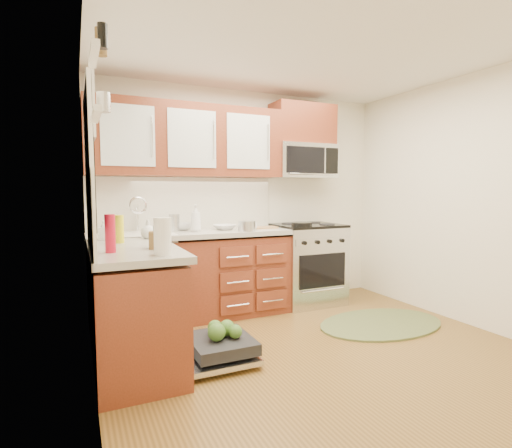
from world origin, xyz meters
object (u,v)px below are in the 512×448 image
upper_cabinets (188,141)px  dishwasher (216,350)px  sink (141,246)px  cutting_board (265,227)px  stock_pot (247,226)px  rug (381,324)px  skillet (302,224)px  paper_towel_roll (163,236)px  cup (252,226)px  bowl_b (181,227)px  microwave (303,161)px  range (307,264)px  bowl_a (225,227)px

upper_cabinets → dishwasher: upper_cabinets is taller
sink → cutting_board: cutting_board is taller
stock_pot → rug: bearing=-34.4°
upper_cabinets → skillet: upper_cabinets is taller
dishwasher → paper_towel_roll: 1.08m
dishwasher → cup: bearing=52.5°
stock_pot → bowl_b: bearing=147.9°
upper_cabinets → cutting_board: (0.83, -0.16, -0.94)m
microwave → stock_pot: microwave is taller
range → cup: cup is taller
upper_cabinets → cup: upper_cabinets is taller
stock_pot → cup: 0.08m
rug → bowl_a: bearing=142.0°
sink → skillet: size_ratio=2.67×
upper_cabinets → bowl_a: bearing=-18.3°
upper_cabinets → microwave: size_ratio=2.70×
paper_towel_roll → cup: paper_towel_roll is taller
bowl_b → sink: bearing=-158.0°
range → rug: range is taller
bowl_a → skillet: bearing=-14.0°
rug → cutting_board: 1.58m
microwave → rug: size_ratio=0.56×
sink → stock_pot: 1.08m
bowl_a → range: bearing=-1.4°
microwave → rug: 2.04m
stock_pot → cup: size_ratio=1.63×
rug → cutting_board: size_ratio=5.22×
dishwasher → stock_pot: bearing=54.3°
skillet → stock_pot: bearing=-178.0°
upper_cabinets → paper_towel_roll: 1.83m
range → bowl_b: (-1.48, 0.17, 0.49)m
sink → cup: 1.15m
rug → paper_towel_roll: size_ratio=5.34×
cutting_board → rug: bearing=-49.6°
upper_cabinets → bowl_a: size_ratio=8.82×
upper_cabinets → rug: 2.75m
paper_towel_roll → bowl_b: bearing=71.9°
stock_pot → bowl_a: stock_pot is taller
bowl_a → cutting_board: bearing=-4.6°
range → bowl_a: bearing=178.6°
dishwasher → bowl_b: bearing=87.6°
range → cutting_board: 0.73m
rug → cutting_board: cutting_board is taller
sink → cutting_board: 1.36m
range → paper_towel_roll: size_ratio=3.77×
rug → skillet: 1.34m
dishwasher → rug: (1.80, 0.14, -0.09)m
microwave → skillet: bearing=-122.9°
microwave → bowl_b: bearing=178.1°
microwave → cutting_board: microwave is taller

